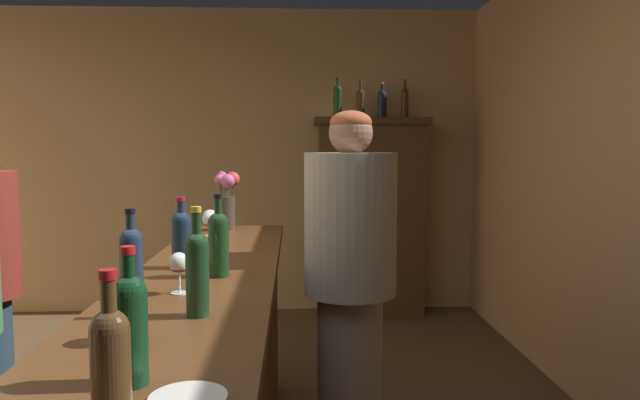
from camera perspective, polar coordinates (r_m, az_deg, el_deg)
wall_back at (r=5.41m, az=-11.12°, el=3.65°), size 4.98×0.12×2.68m
display_cabinet at (r=5.15m, az=4.91°, el=-1.30°), size 0.98×0.36×1.72m
wine_bottle_pinot at (r=2.20m, az=-9.78°, el=-3.89°), size 0.08×0.08×0.31m
wine_bottle_rose at (r=1.70m, az=-11.78°, el=-6.52°), size 0.07×0.07×0.31m
wine_bottle_merlot at (r=1.25m, az=-17.88°, el=-11.29°), size 0.07×0.07×0.28m
wine_bottle_syrah at (r=2.39m, az=-13.25°, el=-3.41°), size 0.08×0.08×0.28m
wine_bottle_malbec at (r=1.04m, az=-19.56°, el=-14.86°), size 0.06×0.06×0.28m
wine_bottle_riesling at (r=1.97m, az=-17.76°, el=-5.35°), size 0.07×0.07×0.28m
wine_glass_front at (r=1.97m, az=-13.46°, el=-6.14°), size 0.06×0.06×0.14m
wine_glass_mid at (r=3.22m, az=-10.55°, el=-1.55°), size 0.08×0.08×0.14m
wine_glass_rear at (r=1.53m, az=-18.17°, el=-9.77°), size 0.08×0.08×0.12m
wine_glass_spare at (r=2.89m, az=-10.53°, el=-2.01°), size 0.08×0.08×0.17m
flower_arrangement at (r=3.43m, az=-9.05°, el=0.08°), size 0.14×0.14×0.34m
cheese_plate at (r=1.18m, az=-12.63°, el=-18.26°), size 0.15×0.15×0.01m
display_bottle_left at (r=5.10m, az=1.71°, el=9.64°), size 0.07×0.07×0.34m
display_bottle_midleft at (r=5.12m, az=3.93°, el=9.42°), size 0.07×0.07×0.31m
display_bottle_center at (r=5.14m, az=6.01°, el=9.34°), size 0.08×0.08×0.30m
display_bottle_midright at (r=5.18m, az=8.19°, el=9.43°), size 0.06×0.06×0.33m
bartender at (r=2.56m, az=2.93°, el=-8.14°), size 0.39×0.39×1.62m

